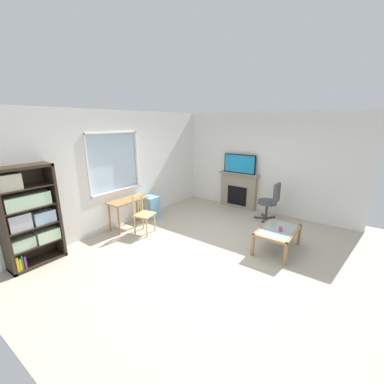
{
  "coord_description": "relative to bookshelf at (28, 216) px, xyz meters",
  "views": [
    {
      "loc": [
        -3.86,
        -2.45,
        2.5
      ],
      "look_at": [
        0.17,
        0.51,
        1.07
      ],
      "focal_mm": 23.1,
      "sensor_mm": 36.0,
      "label": 1
    }
  ],
  "objects": [
    {
      "name": "ground",
      "position": [
        2.31,
        -2.23,
        -0.93
      ],
      "size": [
        6.59,
        5.95,
        0.02
      ],
      "primitive_type": "cube",
      "color": "#B2A893"
    },
    {
      "name": "wall_right",
      "position": [
        5.17,
        -2.23,
        0.47
      ],
      "size": [
        0.12,
        5.15,
        2.76
      ],
      "primitive_type": "cube",
      "color": "silver",
      "rests_on": "ground"
    },
    {
      "name": "bookshelf",
      "position": [
        0.0,
        0.0,
        0.0
      ],
      "size": [
        0.9,
        0.38,
        1.8
      ],
      "color": "#2D2319",
      "rests_on": "ground"
    },
    {
      "name": "desk_under_window",
      "position": [
        2.07,
        -0.11,
        -0.33
      ],
      "size": [
        0.94,
        0.43,
        0.71
      ],
      "color": "#A37547",
      "rests_on": "ground"
    },
    {
      "name": "office_chair",
      "position": [
        4.56,
        -2.73,
        -0.36
      ],
      "size": [
        0.56,
        0.58,
        1.0
      ],
      "color": "#4C4C51",
      "rests_on": "ground"
    },
    {
      "name": "plastic_drawer_unit",
      "position": [
        2.86,
        -0.06,
        -0.63
      ],
      "size": [
        0.35,
        0.4,
        0.58
      ],
      "primitive_type": "cube",
      "color": "#72ADDB",
      "rests_on": "ground"
    },
    {
      "name": "sippy_cup",
      "position": [
        3.04,
        -3.45,
        -0.42
      ],
      "size": [
        0.07,
        0.07,
        0.09
      ],
      "primitive_type": "cylinder",
      "color": "#DB3D84",
      "rests_on": "coffee_table"
    },
    {
      "name": "wall_back_with_window",
      "position": [
        2.35,
        0.24,
        0.44
      ],
      "size": [
        5.59,
        0.15,
        2.76
      ],
      "color": "silver",
      "rests_on": "ground"
    },
    {
      "name": "coffee_table",
      "position": [
        3.09,
        -3.39,
        -0.53
      ],
      "size": [
        1.03,
        0.66,
        0.45
      ],
      "color": "#8C9E99",
      "rests_on": "ground"
    },
    {
      "name": "tv",
      "position": [
        4.99,
        -1.59,
        0.41
      ],
      "size": [
        0.06,
        0.97,
        0.55
      ],
      "color": "black",
      "rests_on": "fireplace"
    },
    {
      "name": "fireplace",
      "position": [
        5.01,
        -1.59,
        -0.38
      ],
      "size": [
        0.26,
        1.2,
        1.06
      ],
      "color": "gray",
      "rests_on": "ground"
    },
    {
      "name": "wooden_chair",
      "position": [
        2.07,
        -0.62,
        -0.45
      ],
      "size": [
        0.5,
        0.49,
        0.9
      ],
      "color": "tan",
      "rests_on": "ground"
    }
  ]
}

